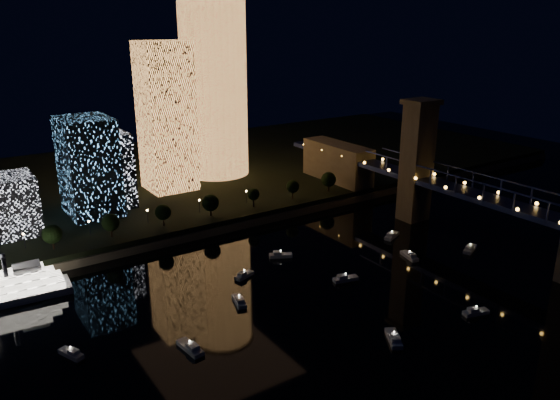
% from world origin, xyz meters
% --- Properties ---
extents(ground, '(520.00, 520.00, 0.00)m').
position_xyz_m(ground, '(0.00, 0.00, 0.00)').
color(ground, black).
rests_on(ground, ground).
extents(far_bank, '(420.00, 160.00, 5.00)m').
position_xyz_m(far_bank, '(0.00, 160.00, 2.50)').
color(far_bank, black).
rests_on(far_bank, ground).
extents(seawall, '(420.00, 6.00, 3.00)m').
position_xyz_m(seawall, '(0.00, 82.00, 1.50)').
color(seawall, '#6B5E4C').
rests_on(seawall, ground).
extents(tower_cylindrical, '(34.00, 34.00, 87.68)m').
position_xyz_m(tower_cylindrical, '(22.13, 144.07, 48.96)').
color(tower_cylindrical, '#FFA451').
rests_on(tower_cylindrical, far_bank).
extents(tower_rectangular, '(20.80, 20.80, 66.18)m').
position_xyz_m(tower_rectangular, '(-8.23, 132.78, 38.09)').
color(tower_rectangular, '#FFA451').
rests_on(tower_rectangular, far_bank).
extents(midrise_blocks, '(85.91, 32.81, 38.81)m').
position_xyz_m(midrise_blocks, '(-62.43, 119.39, 20.62)').
color(midrise_blocks, silver).
rests_on(midrise_blocks, far_bank).
extents(truss_bridge, '(13.00, 266.00, 50.00)m').
position_xyz_m(truss_bridge, '(65.00, 3.72, 16.25)').
color(truss_bridge, navy).
rests_on(truss_bridge, ground).
extents(motorboats, '(144.03, 69.52, 2.78)m').
position_xyz_m(motorboats, '(-6.51, 17.18, 0.81)').
color(motorboats, silver).
rests_on(motorboats, ground).
extents(esplanade_trees, '(165.93, 6.90, 8.95)m').
position_xyz_m(esplanade_trees, '(-24.99, 88.00, 10.47)').
color(esplanade_trees, black).
rests_on(esplanade_trees, far_bank).
extents(street_lamps, '(132.70, 0.70, 5.65)m').
position_xyz_m(street_lamps, '(-34.00, 94.00, 9.02)').
color(street_lamps, black).
rests_on(street_lamps, far_bank).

